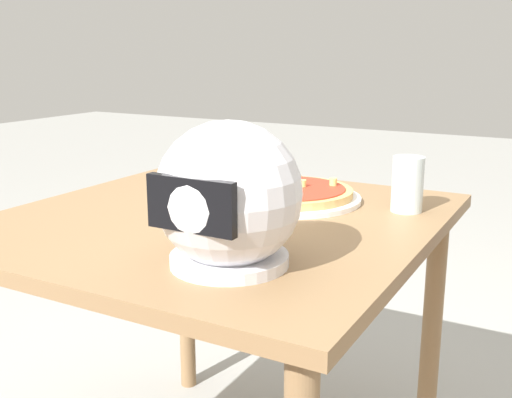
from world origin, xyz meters
TOP-DOWN VIEW (x-y plane):
  - dining_table at (0.00, 0.00)m, footprint 0.90×0.93m
  - pizza_plate at (-0.08, -0.19)m, footprint 0.34×0.34m
  - pizza at (-0.08, -0.19)m, footprint 0.30×0.30m
  - motorcycle_helmet at (-0.19, 0.26)m, footprint 0.25×0.25m
  - drinking_glass at (-0.35, -0.23)m, footprint 0.07×0.07m

SIDE VIEW (x-z plane):
  - dining_table at x=0.00m, z-range 0.27..1.01m
  - pizza_plate at x=-0.08m, z-range 0.74..0.75m
  - pizza at x=-0.08m, z-range 0.73..0.79m
  - drinking_glass at x=-0.35m, z-range 0.74..0.86m
  - motorcycle_helmet at x=-0.19m, z-range 0.73..0.98m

